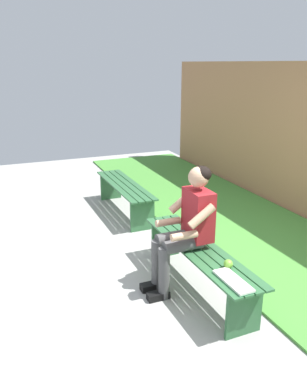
% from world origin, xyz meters
% --- Properties ---
extents(ground_plane, '(10.00, 7.00, 0.04)m').
position_xyz_m(ground_plane, '(1.15, 1.00, -0.02)').
color(ground_plane, '#9E9E99').
extents(grass_strip, '(9.00, 2.00, 0.03)m').
position_xyz_m(grass_strip, '(1.15, -1.34, 0.01)').
color(grass_strip, '#478C38').
rests_on(grass_strip, ground).
extents(bench_near, '(1.79, 0.41, 0.46)m').
position_xyz_m(bench_near, '(0.00, 0.00, 0.35)').
color(bench_near, '#2D6038').
rests_on(bench_near, ground).
extents(bench_far, '(1.68, 0.41, 0.46)m').
position_xyz_m(bench_far, '(2.30, 0.00, 0.35)').
color(bench_far, '#2D6038').
rests_on(bench_far, ground).
extents(person_seated, '(0.50, 0.69, 1.27)m').
position_xyz_m(person_seated, '(0.08, 0.10, 0.70)').
color(person_seated, maroon).
rests_on(person_seated, ground).
extents(apple, '(0.08, 0.08, 0.08)m').
position_xyz_m(apple, '(-0.46, -0.04, 0.50)').
color(apple, '#72B738').
rests_on(apple, bench_near).
extents(book_open, '(0.41, 0.16, 0.02)m').
position_xyz_m(book_open, '(-0.67, 0.05, 0.47)').
color(book_open, white).
rests_on(book_open, bench_near).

